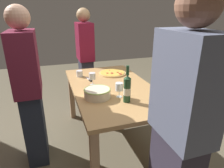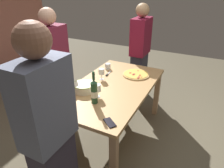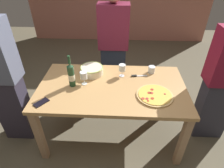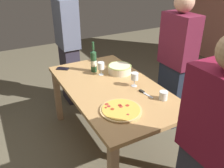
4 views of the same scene
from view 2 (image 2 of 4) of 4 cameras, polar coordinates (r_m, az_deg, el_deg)
name	(u,v)px [view 2 (image 2 of 4)]	position (r m, az deg, el deg)	size (l,w,h in m)	color
ground_plane	(112,133)	(2.94, 0.00, -13.58)	(8.00, 8.00, 0.00)	brown
dining_table	(112,92)	(2.57, 0.00, -2.37)	(1.60, 0.90, 0.75)	tan
pizza	(136,74)	(2.83, 6.74, 2.71)	(0.37, 0.37, 0.03)	#DAB06E
serving_bowl	(84,87)	(2.42, -7.73, -0.72)	(0.27, 0.27, 0.09)	beige
wine_bottle	(94,92)	(2.12, -5.00, -2.12)	(0.07, 0.07, 0.36)	#22482A
wine_glass_near_pizza	(101,72)	(2.65, -2.96, 3.35)	(0.08, 0.08, 0.15)	white
wine_glass_by_bottle	(97,88)	(2.24, -4.09, -1.17)	(0.08, 0.08, 0.15)	white
cup_amber	(108,66)	(3.00, -1.17, 4.99)	(0.08, 0.08, 0.08)	white
cell_phone	(110,123)	(1.90, -0.64, -10.75)	(0.07, 0.14, 0.01)	black
pizza_knife	(108,74)	(2.83, -1.17, 2.83)	(0.19, 0.05, 0.02)	silver
person_host	(50,136)	(1.63, -17.05, -13.82)	(0.39, 0.24, 1.72)	#322D3D
person_guest_left	(140,53)	(3.56, 7.80, 8.68)	(0.42, 0.24, 1.61)	#2E2F3C
person_guest_right	(54,69)	(2.94, -15.81, 4.15)	(0.42, 0.24, 1.63)	#202838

